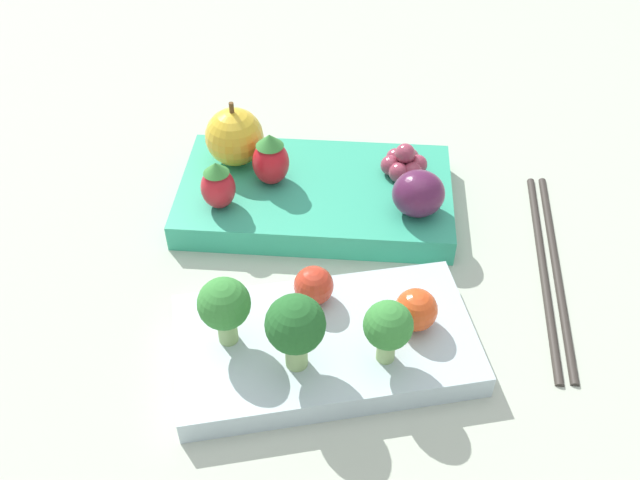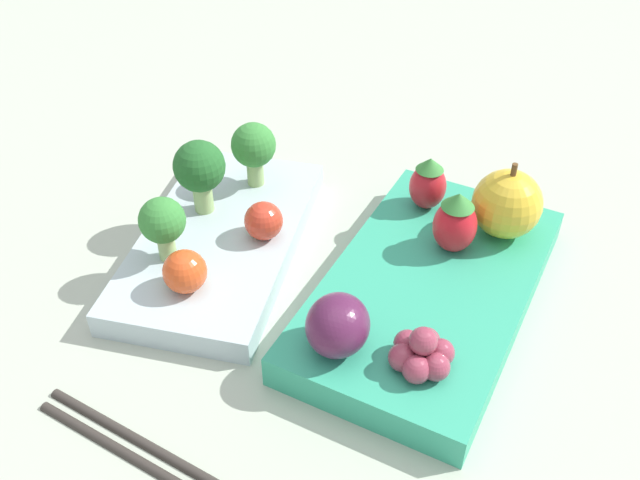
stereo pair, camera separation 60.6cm
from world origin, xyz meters
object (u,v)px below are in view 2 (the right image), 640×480
Objects in this scene: strawberry_1 at (455,223)px; plum at (338,325)px; cherry_tomato_0 at (264,221)px; strawberry_0 at (428,184)px; bento_box_fruit at (428,291)px; broccoli_floret_0 at (254,147)px; grape_cluster at (422,353)px; bento_box_savoury at (221,241)px; broccoli_floret_1 at (162,222)px; broccoli_floret_2 at (200,169)px; cherry_tomato_1 at (185,272)px; apple at (507,204)px; chopsticks_pair at (193,480)px.

strawberry_1 is 0.12m from plum.
cherry_tomato_0 is at bearing 103.10° from strawberry_1.
strawberry_0 is 0.05m from strawberry_1.
broccoli_floret_0 reaches higher than bento_box_fruit.
strawberry_1 is at bearing -9.91° from bento_box_fruit.
plum is 0.05m from grape_cluster.
broccoli_floret_0 is (0.06, 0.00, 0.04)m from bento_box_savoury.
plum is (-0.11, 0.04, -0.00)m from strawberry_1.
broccoli_floret_1 is at bearing 169.09° from broccoli_floret_0.
bento_box_savoury is 0.05m from broccoli_floret_2.
strawberry_0 is at bearing -69.52° from broccoli_floret_2.
broccoli_floret_0 is 1.33× the size of grape_cluster.
cherry_tomato_0 is (-0.01, -0.05, -0.02)m from broccoli_floret_2.
strawberry_0 reaches higher than bento_box_savoury.
broccoli_floret_2 is 1.99× the size of cherry_tomato_1.
bento_box_fruit is 0.18m from broccoli_floret_2.
bento_box_fruit is 4.52× the size of broccoli_floret_0.
chopsticks_pair is at bearing 153.86° from apple.
broccoli_floret_0 reaches higher than grape_cluster.
apple is 1.46× the size of grape_cluster.
apple is (0.12, -0.18, 0.01)m from cherry_tomato_1.
strawberry_0 reaches higher than chopsticks_pair.
apple reaches higher than strawberry_1.
broccoli_floret_1 is 0.19m from strawberry_1.
strawberry_1 reaches higher than cherry_tomato_0.
bento_box_savoury is 7.67× the size of cherry_tomato_0.
cherry_tomato_0 is (0.04, -0.05, -0.02)m from broccoli_floret_1.
bento_box_savoury is 0.15m from strawberry_0.
grape_cluster is at bearing -85.43° from plum.
bento_box_savoury is 4.41× the size of broccoli_floret_1.
bento_box_fruit is at bearing -77.67° from broccoli_floret_1.
broccoli_floret_0 is 0.24× the size of chopsticks_pair.
broccoli_floret_1 is 1.15× the size of strawberry_0.
chopsticks_pair is at bearing 157.10° from strawberry_1.
broccoli_floret_2 is at bearing 20.13° from cherry_tomato_1.
strawberry_0 is at bearing -5.47° from plum.
broccoli_floret_1 is at bearing 116.36° from apple.
broccoli_floret_0 is 0.21m from grape_cluster.
bento_box_savoury is 0.98× the size of chopsticks_pair.
bento_box_savoury is 3.68× the size of broccoli_floret_2.
cherry_tomato_1 reaches higher than chopsticks_pair.
broccoli_floret_0 is 0.13m from strawberry_0.
bento_box_savoury is 0.18m from grape_cluster.
broccoli_floret_2 reaches higher than plum.
cherry_tomato_1 is 0.13× the size of chopsticks_pair.
grape_cluster is 0.14m from chopsticks_pair.
strawberry_1 is (0.03, -0.01, 0.03)m from bento_box_fruit.
broccoli_floret_1 is at bearing 73.98° from plum.
apple is at bearing -63.64° from broccoli_floret_1.
broccoli_floret_2 is 0.06m from cherry_tomato_0.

